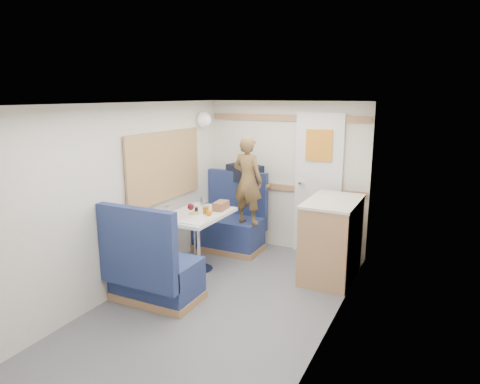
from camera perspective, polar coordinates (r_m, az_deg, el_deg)
The scene contains 28 objects.
floor at distance 4.20m, azimuth -5.17°, elevation -16.83°, with size 4.50×4.50×0.00m, color #515156.
ceiling at distance 3.65m, azimuth -5.81°, elevation 11.57°, with size 4.50×4.50×0.00m, color silver.
wall_back at distance 5.79m, azimuth 6.19°, elevation 2.07°, with size 2.20×0.02×2.00m, color silver.
wall_left at distance 4.47m, azimuth -17.61°, elevation -1.73°, with size 0.02×4.50×2.00m, color silver.
wall_right at distance 3.39m, azimuth 10.70°, elevation -5.92°, with size 0.02×4.50×2.00m, color silver.
oak_trim_low at distance 5.80m, azimuth 6.09°, elevation 0.58°, with size 2.15×0.02×0.08m, color #987345.
oak_trim_high at distance 5.68m, azimuth 6.31°, elevation 9.78°, with size 2.15×0.02×0.08m, color #987345.
side_window at distance 5.15m, azimuth -10.01°, elevation 3.42°, with size 0.04×1.30×0.72m, color #A8B599.
rear_door at distance 5.63m, azimuth 10.37°, elevation 1.34°, with size 0.62×0.12×1.86m.
dinette_table at distance 5.08m, azimuth -5.76°, elevation -4.53°, with size 0.62×0.92×0.72m.
bench_far at distance 5.87m, azimuth -1.26°, elevation -4.75°, with size 0.90×0.59×1.05m.
bench_near at distance 4.51m, azimuth -11.56°, elevation -10.66°, with size 0.90×0.59×1.05m.
ledge at distance 5.95m, azimuth -0.16°, elevation 1.25°, with size 0.90×0.14×0.04m, color #987345.
dome_light at distance 5.78m, azimuth -4.89°, elevation 9.57°, with size 0.20×0.20×0.20m, color white.
galley_counter at distance 5.05m, azimuth 12.09°, elevation -6.04°, with size 0.57×0.92×0.92m.
person at distance 5.42m, azimuth 1.03°, elevation 1.53°, with size 0.41×0.27×1.12m, color brown.
duffel_bag at distance 5.88m, azimuth 0.65°, elevation 2.49°, with size 0.49×0.24×0.24m, color black.
tray at distance 4.75m, azimuth -5.76°, elevation -3.69°, with size 0.29×0.38×0.02m, color white.
orange_fruit at distance 4.85m, azimuth -4.13°, elevation -2.75°, with size 0.07×0.07×0.07m, color #D64809.
cheese_block at distance 4.93m, azimuth -6.14°, elevation -2.75°, with size 0.11×0.06×0.04m, color #F7EF8E.
wine_glass at distance 4.82m, azimuth -6.59°, elevation -2.06°, with size 0.08×0.08×0.17m.
tumbler_left at distance 4.94m, azimuth -9.59°, elevation -2.58°, with size 0.07×0.07×0.12m, color white.
tumbler_mid at distance 5.40m, azimuth -4.98°, elevation -1.21°, with size 0.06×0.06×0.10m, color white.
tumbler_right at distance 5.02m, azimuth -4.59°, elevation -2.18°, with size 0.07×0.07×0.12m, color white.
beer_glass at distance 4.95m, azimuth -4.54°, elevation -2.52°, with size 0.06×0.06×0.10m, color brown.
pepper_grinder at distance 4.92m, azimuth -5.84°, elevation -2.62°, with size 0.04×0.04×0.10m, color black.
salt_grinder at distance 5.11m, azimuth -5.87°, elevation -2.09°, with size 0.04×0.04×0.09m, color white.
bread_loaf at distance 5.16m, azimuth -2.57°, elevation -1.83°, with size 0.13×0.24×0.10m, color brown.
Camera 1 is at (1.92, -3.11, 2.08)m, focal length 32.00 mm.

